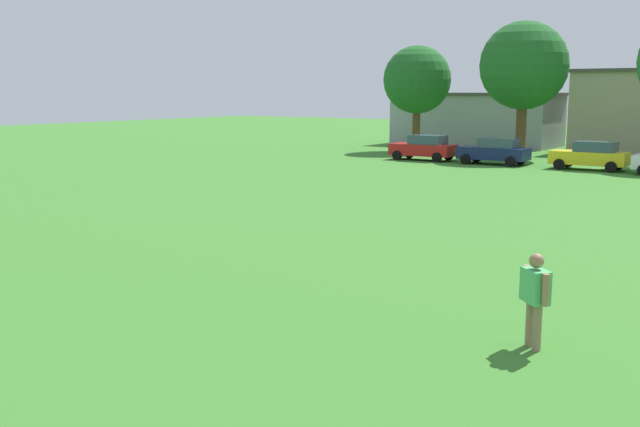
{
  "coord_description": "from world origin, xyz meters",
  "views": [
    {
      "loc": [
        11.46,
        1.17,
        4.56
      ],
      "look_at": [
        4.48,
        11.43,
        2.51
      ],
      "focal_mm": 41.72,
      "sensor_mm": 36.0,
      "label": 1
    }
  ],
  "objects_px": {
    "parked_car_red_0": "(424,147)",
    "parked_car_navy_1": "(495,151)",
    "tree_far_left": "(417,80)",
    "adult_bystander": "(535,292)",
    "parked_car_yellow_2": "(591,155)",
    "tree_center": "(524,66)"
  },
  "relations": [
    {
      "from": "parked_car_red_0",
      "to": "tree_far_left",
      "type": "distance_m",
      "value": 8.85
    },
    {
      "from": "parked_car_red_0",
      "to": "tree_center",
      "type": "distance_m",
      "value": 8.8
    },
    {
      "from": "parked_car_yellow_2",
      "to": "adult_bystander",
      "type": "bearing_deg",
      "value": 102.75
    },
    {
      "from": "parked_car_yellow_2",
      "to": "tree_far_left",
      "type": "bearing_deg",
      "value": -24.28
    },
    {
      "from": "adult_bystander",
      "to": "parked_car_navy_1",
      "type": "bearing_deg",
      "value": -24.81
    },
    {
      "from": "tree_far_left",
      "to": "parked_car_red_0",
      "type": "bearing_deg",
      "value": -58.96
    },
    {
      "from": "parked_car_red_0",
      "to": "tree_far_left",
      "type": "xyz_separation_m",
      "value": [
        -3.92,
        6.51,
        4.53
      ]
    },
    {
      "from": "adult_bystander",
      "to": "parked_car_yellow_2",
      "type": "bearing_deg",
      "value": -34.32
    },
    {
      "from": "parked_car_navy_1",
      "to": "tree_far_left",
      "type": "bearing_deg",
      "value": -36.92
    },
    {
      "from": "parked_car_navy_1",
      "to": "tree_far_left",
      "type": "relative_size",
      "value": 0.54
    },
    {
      "from": "parked_car_navy_1",
      "to": "tree_far_left",
      "type": "distance_m",
      "value": 12.03
    },
    {
      "from": "adult_bystander",
      "to": "parked_car_red_0",
      "type": "height_order",
      "value": "adult_bystander"
    },
    {
      "from": "adult_bystander",
      "to": "parked_car_yellow_2",
      "type": "distance_m",
      "value": 32.87
    },
    {
      "from": "adult_bystander",
      "to": "parked_car_red_0",
      "type": "bearing_deg",
      "value": -17.73
    },
    {
      "from": "adult_bystander",
      "to": "parked_car_yellow_2",
      "type": "xyz_separation_m",
      "value": [
        -7.26,
        32.06,
        -0.17
      ]
    },
    {
      "from": "parked_car_red_0",
      "to": "parked_car_navy_1",
      "type": "bearing_deg",
      "value": 177.93
    },
    {
      "from": "parked_car_navy_1",
      "to": "tree_far_left",
      "type": "xyz_separation_m",
      "value": [
        -8.91,
        6.7,
        4.53
      ]
    },
    {
      "from": "adult_bystander",
      "to": "parked_car_red_0",
      "type": "distance_m",
      "value": 36.94
    },
    {
      "from": "tree_far_left",
      "to": "parked_car_yellow_2",
      "type": "bearing_deg",
      "value": -24.28
    },
    {
      "from": "parked_car_red_0",
      "to": "parked_car_navy_1",
      "type": "relative_size",
      "value": 1.0
    },
    {
      "from": "parked_car_yellow_2",
      "to": "parked_car_red_0",
      "type": "bearing_deg",
      "value": -0.78
    },
    {
      "from": "tree_far_left",
      "to": "tree_center",
      "type": "bearing_deg",
      "value": -9.56
    }
  ]
}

